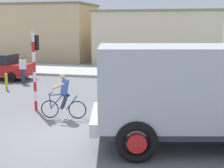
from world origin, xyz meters
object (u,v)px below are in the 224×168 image
object	(u,v)px
truck_foreground	(189,89)
pedestrian_near_kerb	(23,69)
cyclist	(63,96)
bollard_far	(6,82)
car_white_mid	(216,74)
car_red_near	(0,66)
traffic_light_pole	(35,60)

from	to	relation	value
truck_foreground	pedestrian_near_kerb	world-z (taller)	truck_foreground
cyclist	pedestrian_near_kerb	distance (m)	7.94
cyclist	bollard_far	world-z (taller)	cyclist
cyclist	car_white_mid	xyz separation A→B (m)	(5.95, 7.08, -0.05)
car_red_near	car_white_mid	distance (m)	13.20
car_red_near	pedestrian_near_kerb	size ratio (longest dim) A/B	2.48
car_red_near	pedestrian_near_kerb	bearing A→B (deg)	-24.45
truck_foreground	car_white_mid	xyz separation A→B (m)	(1.42, 8.71, -0.85)
cyclist	car_white_mid	size ratio (longest dim) A/B	0.43
car_white_mid	truck_foreground	bearing A→B (deg)	-99.29
truck_foreground	bollard_far	distance (m)	11.15
truck_foreground	cyclist	bearing A→B (deg)	160.23
traffic_light_pole	bollard_far	distance (m)	5.01
car_white_mid	pedestrian_near_kerb	distance (m)	11.06
cyclist	bollard_far	xyz separation A→B (m)	(-4.95, 4.12, -0.41)
truck_foreground	traffic_light_pole	world-z (taller)	traffic_light_pole
car_white_mid	pedestrian_near_kerb	size ratio (longest dim) A/B	2.47
bollard_far	pedestrian_near_kerb	bearing A→B (deg)	93.31
car_red_near	pedestrian_near_kerb	distance (m)	2.40
pedestrian_near_kerb	car_red_near	bearing A→B (deg)	155.55
truck_foreground	bollard_far	bearing A→B (deg)	148.74
car_white_mid	bollard_far	world-z (taller)	car_white_mid
car_red_near	bollard_far	size ratio (longest dim) A/B	4.47
traffic_light_pole	pedestrian_near_kerb	bearing A→B (deg)	123.72
bollard_far	traffic_light_pole	bearing A→B (deg)	-43.97
cyclist	bollard_far	size ratio (longest dim) A/B	1.91
truck_foreground	car_white_mid	bearing A→B (deg)	80.71
truck_foreground	pedestrian_near_kerb	bearing A→B (deg)	141.08
traffic_light_pole	car_white_mid	xyz separation A→B (m)	(7.49, 6.25, -1.25)
truck_foreground	pedestrian_near_kerb	size ratio (longest dim) A/B	3.61
cyclist	pedestrian_near_kerb	size ratio (longest dim) A/B	1.06
truck_foreground	cyclist	xyz separation A→B (m)	(-4.53, 1.63, -0.80)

